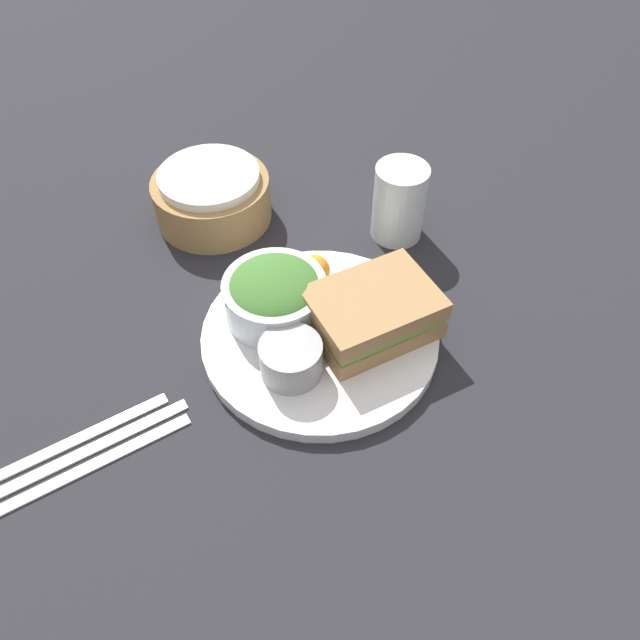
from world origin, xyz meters
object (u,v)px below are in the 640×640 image
Objects in this scene: fork at (94,464)px; knife at (88,450)px; sandwich at (373,313)px; dressing_cup at (291,359)px; bread_basket at (212,196)px; plate at (320,336)px; drink_glass at (399,202)px; spoon at (83,436)px; salad_bowl at (275,294)px.

knife is at bearing -90.00° from fork.
sandwich is 0.10m from dressing_cup.
sandwich reaches higher than knife.
sandwich is 0.29m from bread_basket.
bread_basket is 0.74× the size of knife.
drink_glass is at bearing 56.25° from plate.
bread_basket is (-0.24, 0.05, -0.02)m from drink_glass.
dressing_cup is 0.34× the size of fork.
spoon is (-0.01, 0.02, 0.00)m from knife.
spoon is at bearing -145.71° from salad_bowl.
sandwich is at bearing -18.47° from salad_bowl.
fork is 0.02m from knife.
sandwich reaches higher than spoon.
salad_bowl reaches higher than sandwich.
drink_glass reaches higher than fork.
fork is (-0.11, -0.37, -0.03)m from bread_basket.
spoon is at bearing -142.71° from drink_glass.
salad_bowl is at bearing -167.99° from knife.
salad_bowl is 0.25m from knife.
bread_basket is at bearing -133.12° from fork.
bread_basket is at bearing 107.48° from dressing_cup.
plate is 0.26m from bread_basket.
bread_basket is (-0.09, 0.28, -0.00)m from dressing_cup.
drink_glass is 0.25m from bread_basket.
drink_glass is at bearing -164.80° from fork.
dressing_cup reaches higher than fork.
plate reaches higher than spoon.
drink_glass is 0.49× the size of knife.
spoon is (-0.13, -0.33, -0.03)m from bread_basket.
sandwich is (0.06, -0.00, 0.03)m from plate.
fork and spoon have the same top height.
knife and spoon have the same top height.
dressing_cup is at bearing 172.12° from knife.
sandwich is at bearing -108.55° from drink_glass.
salad_bowl is at bearing -163.96° from fork.
salad_bowl is at bearing -139.35° from drink_glass.
bread_basket is at bearing 167.13° from drink_glass.
fork is 0.95× the size of knife.
drink_glass is (0.15, 0.23, 0.01)m from dressing_cup.
plate is 0.21m from drink_glass.
dressing_cup reaches higher than plate.
plate is at bearing -35.34° from salad_bowl.
spoon is (-0.37, -0.28, -0.05)m from drink_glass.
dressing_cup is (-0.09, -0.05, -0.01)m from sandwich.
fork is (-0.35, -0.31, -0.05)m from drink_glass.
salad_bowl reaches higher than spoon.
salad_bowl is 0.65× the size of spoon.
spoon is at bearing -157.41° from plate.
sandwich is 0.11m from salad_bowl.
dressing_cup is at bearing -81.44° from salad_bowl.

